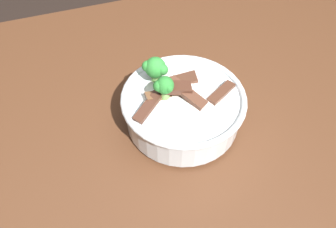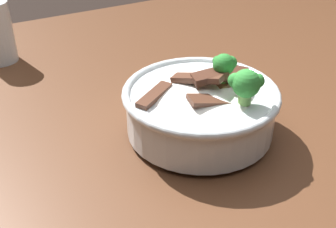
{
  "view_description": "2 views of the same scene",
  "coord_description": "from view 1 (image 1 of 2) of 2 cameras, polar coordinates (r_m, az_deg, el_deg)",
  "views": [
    {
      "loc": [
        0.17,
        0.27,
        1.29
      ],
      "look_at": [
        0.07,
        -0.03,
        0.91
      ],
      "focal_mm": 32.04,
      "sensor_mm": 36.0,
      "label": 1
    },
    {
      "loc": [
        -0.28,
        -0.52,
        1.19
      ],
      "look_at": [
        -0.02,
        -0.04,
        0.85
      ],
      "focal_mm": 46.31,
      "sensor_mm": 36.0,
      "label": 2
    }
  ],
  "objects": [
    {
      "name": "dining_table",
      "position": [
        0.64,
        6.59,
        -10.09
      ],
      "size": [
        1.49,
        1.1,
        0.82
      ],
      "color": "#56331E",
      "rests_on": "ground"
    },
    {
      "name": "rice_bowl",
      "position": [
        0.56,
        2.77,
        1.77
      ],
      "size": [
        0.23,
        0.23,
        0.12
      ],
      "color": "silver",
      "rests_on": "dining_table"
    }
  ]
}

